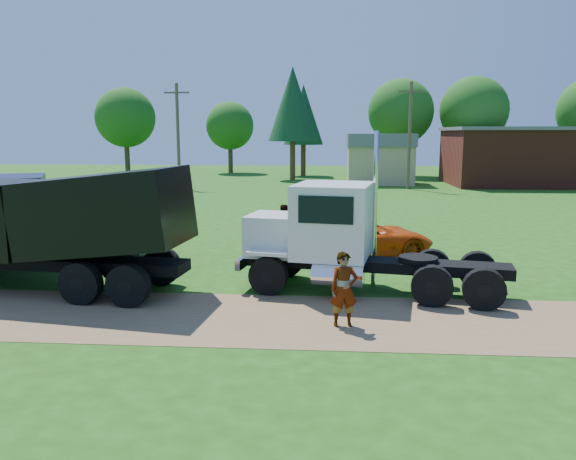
# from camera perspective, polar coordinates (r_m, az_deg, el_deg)

# --- Properties ---
(ground) EXTENTS (140.00, 140.00, 0.00)m
(ground) POSITION_cam_1_polar(r_m,az_deg,el_deg) (14.68, 7.09, -9.13)
(ground) COLOR #214910
(ground) RESTS_ON ground
(dirt_track) EXTENTS (120.00, 4.20, 0.01)m
(dirt_track) POSITION_cam_1_polar(r_m,az_deg,el_deg) (14.68, 7.10, -9.11)
(dirt_track) COLOR brown
(dirt_track) RESTS_ON ground
(white_semi_tractor) EXTENTS (8.16, 3.88, 4.82)m
(white_semi_tractor) POSITION_cam_1_polar(r_m,az_deg,el_deg) (17.12, 4.84, -0.65)
(white_semi_tractor) COLOR black
(white_semi_tractor) RESTS_ON ground
(black_dump_truck) EXTENTS (8.92, 3.54, 3.80)m
(black_dump_truck) POSITION_cam_1_polar(r_m,az_deg,el_deg) (18.18, -22.46, 0.67)
(black_dump_truck) COLOR black
(black_dump_truck) RESTS_ON ground
(navy_truck) EXTENTS (7.60, 5.27, 3.27)m
(navy_truck) POSITION_cam_1_polar(r_m,az_deg,el_deg) (22.13, -24.38, 0.94)
(navy_truck) COLOR maroon
(navy_truck) RESTS_ON ground
(orange_pickup) EXTENTS (5.65, 3.72, 1.44)m
(orange_pickup) POSITION_cam_1_polar(r_m,az_deg,el_deg) (22.17, 7.94, -0.74)
(orange_pickup) COLOR #D04609
(orange_pickup) RESTS_ON ground
(spectator_a) EXTENTS (0.75, 0.55, 1.88)m
(spectator_a) POSITION_cam_1_polar(r_m,az_deg,el_deg) (13.97, 5.70, -6.04)
(spectator_a) COLOR #999999
(spectator_a) RESTS_ON ground
(spectator_b) EXTENTS (1.07, 0.93, 1.85)m
(spectator_b) POSITION_cam_1_polar(r_m,az_deg,el_deg) (23.20, -0.51, 0.33)
(spectator_b) COLOR #999999
(spectator_b) RESTS_ON ground
(brick_building) EXTENTS (15.40, 10.40, 5.30)m
(brick_building) POSITION_cam_1_polar(r_m,az_deg,el_deg) (57.09, 23.57, 6.91)
(brick_building) COLOR maroon
(brick_building) RESTS_ON ground
(tan_shed) EXTENTS (6.20, 5.40, 4.70)m
(tan_shed) POSITION_cam_1_polar(r_m,az_deg,el_deg) (54.13, 9.32, 7.23)
(tan_shed) COLOR tan
(tan_shed) RESTS_ON ground
(utility_poles) EXTENTS (42.20, 0.28, 9.00)m
(utility_poles) POSITION_cam_1_polar(r_m,az_deg,el_deg) (49.34, 12.25, 9.55)
(utility_poles) COLOR #4A402A
(utility_poles) RESTS_ON ground
(tree_row) EXTENTS (57.28, 15.10, 11.37)m
(tree_row) POSITION_cam_1_polar(r_m,az_deg,el_deg) (63.17, 8.99, 11.63)
(tree_row) COLOR #392C17
(tree_row) RESTS_ON ground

